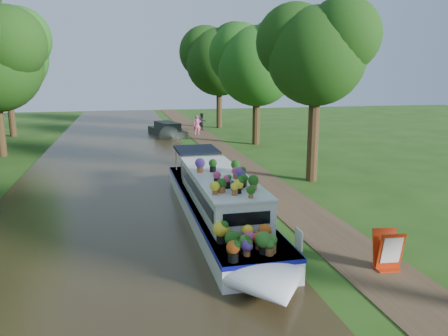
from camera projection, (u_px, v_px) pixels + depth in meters
ground at (258, 201)px, 18.88m from camera, size 100.00×100.00×0.00m
canal_water at (116, 211)px, 17.55m from camera, size 10.00×100.00×0.02m
towpath at (285, 199)px, 19.14m from camera, size 2.20×100.00×0.03m
plant_boat at (220, 202)px, 15.83m from camera, size 2.29×13.52×2.22m
tree_near_overhang at (316, 49)px, 21.23m from camera, size 5.52×5.28×8.99m
tree_near_mid at (257, 60)px, 32.86m from camera, size 6.90×6.60×9.40m
tree_near_far at (219, 57)px, 43.10m from camera, size 7.59×7.26×10.30m
tree_far_d at (5, 50)px, 36.93m from camera, size 8.05×7.70×10.85m
second_boat at (167, 130)px, 38.71m from camera, size 3.08×6.55×1.20m
sandwich_board at (388, 252)px, 12.18m from camera, size 0.73×0.63×1.13m
pedestrian_pink at (197, 125)px, 39.22m from camera, size 0.65×0.43×1.76m
pedestrian_dark at (202, 122)px, 42.03m from camera, size 1.00×0.91×1.67m
verge_plant at (245, 185)px, 20.94m from camera, size 0.39×0.35×0.40m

